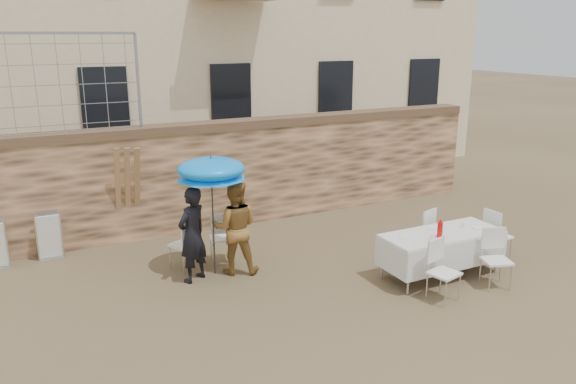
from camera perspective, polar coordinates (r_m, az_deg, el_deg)
name	(u,v)px	position (r m, az deg, el deg)	size (l,w,h in m)	color
ground	(333,330)	(8.09, 4.56, -13.81)	(80.00, 80.00, 0.00)	brown
stone_wall	(212,176)	(11.95, -7.74, 1.65)	(13.00, 0.50, 2.20)	#946B4A
chain_link_fence	(48,85)	(11.05, -23.22, 9.92)	(3.20, 0.06, 1.80)	gray
man_suit	(192,235)	(9.37, -9.70, -4.30)	(0.59, 0.39, 1.61)	black
woman_dress	(235,227)	(9.59, -5.41, -3.60)	(0.79, 0.62, 1.64)	#C5893C
umbrella	(211,173)	(9.29, -7.80, 1.96)	(1.17, 1.17, 1.91)	#3F3F44
couple_chair_left	(184,243)	(9.98, -10.54, -5.08)	(0.48, 0.48, 0.96)	white
couple_chair_right	(222,236)	(10.17, -6.75, -4.51)	(0.48, 0.48, 0.96)	white
banquet_table	(442,235)	(9.79, 15.41, -4.24)	(2.10, 0.85, 0.78)	silver
soda_bottle	(440,230)	(9.50, 15.18, -3.72)	(0.09, 0.09, 0.26)	red
table_chair_front_left	(444,272)	(8.99, 15.58, -7.80)	(0.48, 0.48, 0.96)	white
table_chair_front_right	(497,259)	(9.72, 20.46, -6.41)	(0.48, 0.48, 0.96)	white
table_chair_back	(420,233)	(10.57, 13.26, -4.05)	(0.48, 0.48, 0.96)	white
table_chair_side	(497,234)	(10.89, 20.50, -4.06)	(0.48, 0.48, 0.96)	white
chair_stack_right	(49,234)	(11.19, -23.14, -3.92)	(0.46, 0.32, 0.92)	white
wood_planks	(134,194)	(11.27, -15.36, -0.17)	(0.70, 0.20, 2.00)	#A37749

